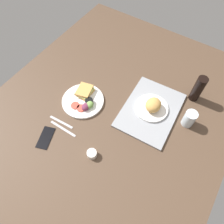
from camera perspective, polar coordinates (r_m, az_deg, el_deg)
name	(u,v)px	position (r cm, az deg, el deg)	size (l,w,h in cm)	color
ground_plane	(110,112)	(135.96, -0.60, -0.02)	(190.00, 150.00, 3.00)	#4C3828
serving_tray	(150,110)	(136.31, 10.49, 0.51)	(45.00, 33.00, 1.60)	gray
bread_plate_near	(152,106)	(133.40, 11.04, 1.54)	(21.36, 21.36, 8.85)	white
plate_with_salad	(84,100)	(138.69, -7.72, 3.39)	(27.63, 27.63, 5.40)	white
drinking_glass	(189,119)	(133.73, 20.44, -1.71)	(7.23, 7.23, 11.14)	silver
soda_bottle	(198,89)	(143.44, 22.50, 5.88)	(6.40, 6.40, 19.42)	black
espresso_cup	(92,154)	(120.28, -5.53, -11.37)	(5.60, 5.60, 4.00)	silver
fork	(61,122)	(134.10, -13.76, -2.67)	(17.00, 1.40, 0.50)	#B7B7BC
knife	(63,129)	(131.57, -13.29, -4.47)	(19.00, 1.40, 0.50)	#B7B7BC
cell_phone	(46,138)	(131.51, -17.76, -6.68)	(14.40, 7.20, 0.80)	black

